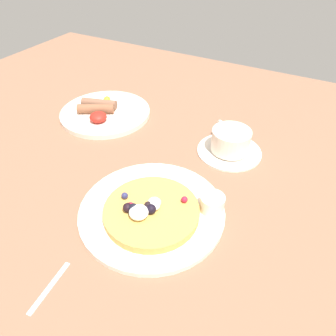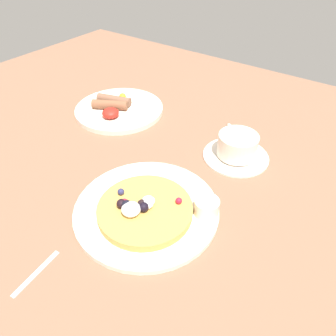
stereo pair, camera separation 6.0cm
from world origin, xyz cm
name	(u,v)px [view 1 (the left image)]	position (x,y,z in cm)	size (l,w,h in cm)	color
ground_plane	(137,192)	(0.00, 0.00, -1.50)	(167.01, 145.73, 3.00)	#855B45
pancake_plate	(152,211)	(6.49, -4.48, 0.54)	(27.09, 27.09, 1.07)	white
pancake_with_berries	(150,211)	(7.04, -5.86, 2.09)	(17.41, 17.41, 3.63)	gold
syrup_ramekin	(212,203)	(16.25, 0.73, 2.71)	(4.52, 4.52, 3.18)	white
breakfast_plate	(105,113)	(-23.25, 20.39, 0.67)	(24.29, 24.29, 1.35)	white
fried_breakfast	(99,108)	(-24.35, 19.49, 2.46)	(11.45, 14.67, 2.73)	brown
coffee_saucer	(229,151)	(12.56, 20.51, 0.43)	(14.90, 14.90, 0.87)	white
coffee_cup	(231,140)	(12.47, 20.60, 3.46)	(10.00, 9.63, 5.00)	white
teaspoon	(22,323)	(1.26, -30.64, 0.24)	(3.23, 14.81, 0.60)	silver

